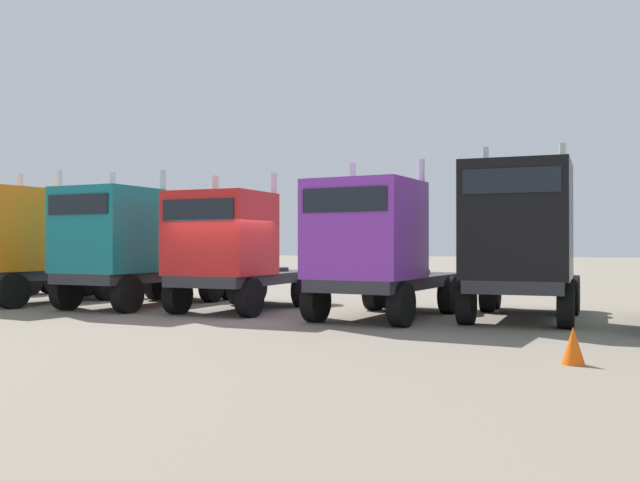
% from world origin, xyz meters
% --- Properties ---
extents(ground, '(200.00, 200.00, 0.00)m').
position_xyz_m(ground, '(0.00, 0.00, 0.00)').
color(ground, gray).
extents(semi_truck_orange, '(3.27, 6.20, 4.20)m').
position_xyz_m(semi_truck_orange, '(-7.71, 0.83, 1.87)').
color(semi_truck_orange, '#333338').
rests_on(semi_truck_orange, ground).
extents(semi_truck_teal, '(2.81, 6.53, 4.08)m').
position_xyz_m(semi_truck_teal, '(-3.88, 1.06, 1.79)').
color(semi_truck_teal, '#333338').
rests_on(semi_truck_teal, ground).
extents(semi_truck_red, '(2.60, 5.69, 3.87)m').
position_xyz_m(semi_truck_red, '(-0.31, 1.17, 1.71)').
color(semi_truck_red, '#333338').
rests_on(semi_truck_red, ground).
extents(semi_truck_purple, '(3.06, 6.10, 4.00)m').
position_xyz_m(semi_truck_purple, '(3.97, 0.74, 1.77)').
color(semi_truck_purple, '#333338').
rests_on(semi_truck_purple, ground).
extents(semi_truck_black, '(2.62, 5.73, 4.39)m').
position_xyz_m(semi_truck_black, '(7.32, 1.67, 2.00)').
color(semi_truck_black, '#333338').
rests_on(semi_truck_black, ground).
extents(traffic_cone_far, '(0.36, 0.36, 0.59)m').
position_xyz_m(traffic_cone_far, '(8.81, -4.29, 0.29)').
color(traffic_cone_far, '#F2590C').
rests_on(traffic_cone_far, ground).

